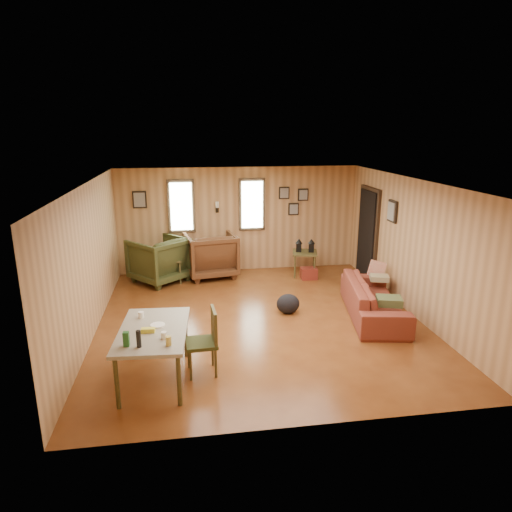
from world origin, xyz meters
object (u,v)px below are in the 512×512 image
at_px(recliner_green, 159,258).
at_px(dining_table, 153,334).
at_px(side_table, 305,251).
at_px(end_table, 171,266).
at_px(recliner_brown, 210,253).
at_px(sofa, 374,293).

relative_size(recliner_green, dining_table, 0.72).
distance_m(side_table, dining_table, 5.09).
bearing_deg(recliner_green, side_table, 137.05).
height_order(end_table, side_table, side_table).
distance_m(recliner_brown, recliner_green, 1.14).
relative_size(recliner_brown, dining_table, 0.74).
relative_size(end_table, dining_table, 0.43).
xyz_separation_m(sofa, recliner_green, (-3.85, 2.53, 0.11)).
xyz_separation_m(sofa, recliner_brown, (-2.73, 2.73, 0.13)).
distance_m(sofa, end_table, 4.37).
distance_m(recliner_brown, end_table, 0.94).
relative_size(sofa, side_table, 2.52).
xyz_separation_m(side_table, dining_table, (-3.09, -4.05, 0.08)).
bearing_deg(side_table, recliner_brown, 172.28).
relative_size(end_table, side_table, 0.74).
bearing_deg(recliner_green, recliner_brown, 148.55).
bearing_deg(end_table, recliner_green, 164.75).
height_order(recliner_green, end_table, recliner_green).
bearing_deg(sofa, end_table, 66.32).
height_order(recliner_green, side_table, recliner_green).
distance_m(recliner_green, side_table, 3.22).
height_order(recliner_green, dining_table, recliner_green).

